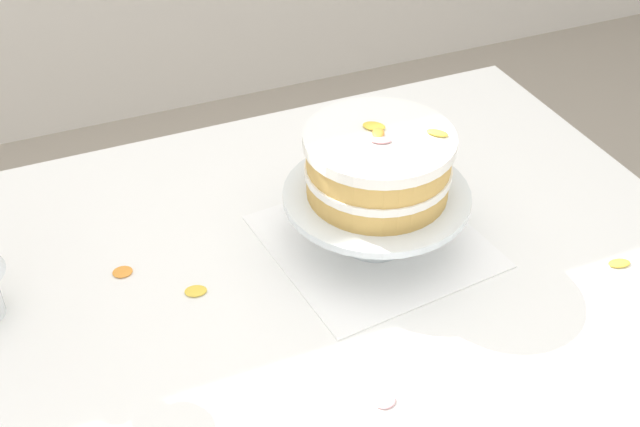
% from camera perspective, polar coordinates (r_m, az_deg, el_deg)
% --- Properties ---
extents(dining_table, '(1.40, 1.00, 0.74)m').
position_cam_1_polar(dining_table, '(1.25, -2.50, -9.42)').
color(dining_table, white).
rests_on(dining_table, ground).
extents(linen_napkin, '(0.35, 0.35, 0.00)m').
position_cam_1_polar(linen_napkin, '(1.29, 3.87, -1.98)').
color(linen_napkin, white).
rests_on(linen_napkin, dining_table).
extents(cake_stand, '(0.29, 0.29, 0.10)m').
position_cam_1_polar(cake_stand, '(1.24, 4.02, 0.92)').
color(cake_stand, silver).
rests_on(cake_stand, linen_napkin).
extents(layer_cake, '(0.23, 0.23, 0.11)m').
position_cam_1_polar(layer_cake, '(1.20, 4.17, 3.54)').
color(layer_cake, tan).
rests_on(layer_cake, cake_stand).
extents(loose_petal_0, '(0.03, 0.03, 0.00)m').
position_cam_1_polar(loose_petal_0, '(1.06, 4.64, -13.14)').
color(loose_petal_0, pink).
rests_on(loose_petal_0, dining_table).
extents(loose_petal_1, '(0.04, 0.03, 0.01)m').
position_cam_1_polar(loose_petal_1, '(1.22, -8.83, -5.46)').
color(loose_petal_1, yellow).
rests_on(loose_petal_1, dining_table).
extents(loose_petal_2, '(0.03, 0.03, 0.00)m').
position_cam_1_polar(loose_petal_2, '(1.27, -13.87, -4.05)').
color(loose_petal_2, orange).
rests_on(loose_petal_2, dining_table).
extents(loose_petal_3, '(0.04, 0.03, 0.01)m').
position_cam_1_polar(loose_petal_3, '(1.33, 20.52, -3.33)').
color(loose_petal_3, yellow).
rests_on(loose_petal_3, dining_table).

